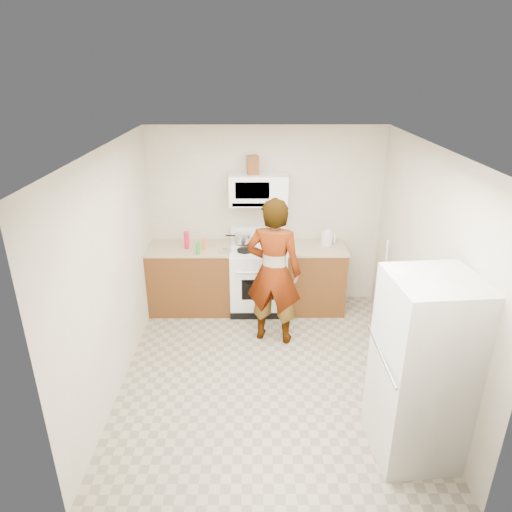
{
  "coord_description": "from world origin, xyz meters",
  "views": [
    {
      "loc": [
        -0.16,
        -4.25,
        3.21
      ],
      "look_at": [
        -0.14,
        0.55,
        1.19
      ],
      "focal_mm": 32.0,
      "sensor_mm": 36.0,
      "label": 1
    }
  ],
  "objects_px": {
    "saucepan": "(243,238)",
    "fridge": "(423,370)",
    "person": "(274,272)",
    "microwave": "(258,189)",
    "kettle": "(327,238)",
    "gas_range": "(258,277)"
  },
  "relations": [
    {
      "from": "saucepan",
      "to": "gas_range",
      "type": "bearing_deg",
      "value": -30.1
    },
    {
      "from": "person",
      "to": "fridge",
      "type": "height_order",
      "value": "person"
    },
    {
      "from": "saucepan",
      "to": "fridge",
      "type": "bearing_deg",
      "value": -60.14
    },
    {
      "from": "microwave",
      "to": "kettle",
      "type": "height_order",
      "value": "microwave"
    },
    {
      "from": "fridge",
      "to": "kettle",
      "type": "relative_size",
      "value": 9.17
    },
    {
      "from": "saucepan",
      "to": "person",
      "type": "bearing_deg",
      "value": -66.77
    },
    {
      "from": "gas_range",
      "to": "kettle",
      "type": "distance_m",
      "value": 1.09
    },
    {
      "from": "kettle",
      "to": "saucepan",
      "type": "relative_size",
      "value": 0.86
    },
    {
      "from": "person",
      "to": "saucepan",
      "type": "height_order",
      "value": "person"
    },
    {
      "from": "person",
      "to": "saucepan",
      "type": "bearing_deg",
      "value": -53.07
    },
    {
      "from": "fridge",
      "to": "saucepan",
      "type": "distance_m",
      "value": 3.15
    },
    {
      "from": "fridge",
      "to": "kettle",
      "type": "xyz_separation_m",
      "value": [
        -0.41,
        2.68,
        0.18
      ]
    },
    {
      "from": "person",
      "to": "kettle",
      "type": "xyz_separation_m",
      "value": [
        0.76,
        0.86,
        0.11
      ]
    },
    {
      "from": "fridge",
      "to": "saucepan",
      "type": "xyz_separation_m",
      "value": [
        -1.57,
        2.73,
        0.16
      ]
    },
    {
      "from": "microwave",
      "to": "saucepan",
      "type": "height_order",
      "value": "microwave"
    },
    {
      "from": "gas_range",
      "to": "kettle",
      "type": "relative_size",
      "value": 6.1
    },
    {
      "from": "fridge",
      "to": "saucepan",
      "type": "height_order",
      "value": "fridge"
    },
    {
      "from": "kettle",
      "to": "person",
      "type": "bearing_deg",
      "value": -130.74
    },
    {
      "from": "person",
      "to": "saucepan",
      "type": "relative_size",
      "value": 8.56
    },
    {
      "from": "microwave",
      "to": "kettle",
      "type": "bearing_deg",
      "value": -2.91
    },
    {
      "from": "kettle",
      "to": "saucepan",
      "type": "height_order",
      "value": "kettle"
    },
    {
      "from": "person",
      "to": "fridge",
      "type": "distance_m",
      "value": 2.16
    }
  ]
}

